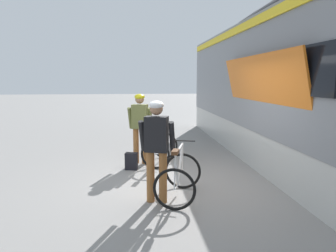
{
  "coord_description": "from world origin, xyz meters",
  "views": [
    {
      "loc": [
        -0.97,
        -5.87,
        2.11
      ],
      "look_at": [
        -0.24,
        1.01,
        1.05
      ],
      "focal_mm": 32.49,
      "sensor_mm": 36.0,
      "label": 1
    }
  ],
  "objects_px": {
    "backpack_on_platform": "(131,161)",
    "cyclist_far_in_olive": "(140,122)",
    "bicycle_far_silver": "(160,148)",
    "bicycle_near_white": "(179,177)",
    "cyclist_near_in_dark": "(157,143)"
  },
  "relations": [
    {
      "from": "backpack_on_platform",
      "to": "cyclist_far_in_olive",
      "type": "bearing_deg",
      "value": 78.57
    },
    {
      "from": "cyclist_far_in_olive",
      "to": "bicycle_far_silver",
      "type": "distance_m",
      "value": 0.82
    },
    {
      "from": "bicycle_far_silver",
      "to": "backpack_on_platform",
      "type": "xyz_separation_m",
      "value": [
        -0.72,
        -0.45,
        -0.2
      ]
    },
    {
      "from": "bicycle_near_white",
      "to": "backpack_on_platform",
      "type": "distance_m",
      "value": 2.09
    },
    {
      "from": "bicycle_far_silver",
      "to": "cyclist_near_in_dark",
      "type": "bearing_deg",
      "value": -95.96
    },
    {
      "from": "cyclist_near_in_dark",
      "to": "bicycle_near_white",
      "type": "bearing_deg",
      "value": 13.92
    },
    {
      "from": "cyclist_near_in_dark",
      "to": "cyclist_far_in_olive",
      "type": "xyz_separation_m",
      "value": [
        -0.24,
        2.51,
        0.0
      ]
    },
    {
      "from": "cyclist_near_in_dark",
      "to": "backpack_on_platform",
      "type": "bearing_deg",
      "value": 103.16
    },
    {
      "from": "cyclist_far_in_olive",
      "to": "bicycle_far_silver",
      "type": "xyz_separation_m",
      "value": [
        0.5,
        -0.07,
        -0.65
      ]
    },
    {
      "from": "cyclist_far_in_olive",
      "to": "bicycle_far_silver",
      "type": "relative_size",
      "value": 1.42
    },
    {
      "from": "cyclist_near_in_dark",
      "to": "bicycle_far_silver",
      "type": "relative_size",
      "value": 1.42
    },
    {
      "from": "bicycle_near_white",
      "to": "bicycle_far_silver",
      "type": "bearing_deg",
      "value": 93.49
    },
    {
      "from": "backpack_on_platform",
      "to": "bicycle_far_silver",
      "type": "bearing_deg",
      "value": 43.64
    },
    {
      "from": "cyclist_far_in_olive",
      "to": "backpack_on_platform",
      "type": "xyz_separation_m",
      "value": [
        -0.22,
        -0.52,
        -0.85
      ]
    },
    {
      "from": "cyclist_near_in_dark",
      "to": "bicycle_far_silver",
      "type": "distance_m",
      "value": 2.54
    }
  ]
}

